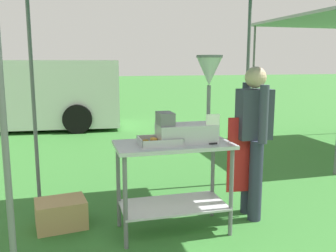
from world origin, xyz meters
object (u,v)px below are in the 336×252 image
at_px(vendor, 253,135).
at_px(menu_sign, 213,131).
at_px(van_white, 13,93).
at_px(donut_cart, 173,168).
at_px(donut_tray, 159,142).
at_px(supply_crate, 61,214).
at_px(donut_fryer, 192,111).

bearing_deg(vendor, menu_sign, -154.45).
bearing_deg(menu_sign, vendor, 25.55).
height_order(vendor, van_white, van_white).
xyz_separation_m(donut_cart, donut_tray, (-0.15, -0.04, 0.27)).
bearing_deg(van_white, supply_crate, -78.85).
relative_size(donut_tray, menu_sign, 1.38).
bearing_deg(menu_sign, donut_tray, 168.52).
bearing_deg(donut_tray, donut_fryer, 4.48).
distance_m(donut_cart, menu_sign, 0.52).
bearing_deg(van_white, vendor, -63.55).
height_order(donut_tray, menu_sign, menu_sign).
relative_size(donut_cart, supply_crate, 2.09).
xyz_separation_m(donut_fryer, van_white, (-2.48, 6.57, -0.31)).
height_order(menu_sign, vendor, vendor).
height_order(donut_tray, van_white, van_white).
bearing_deg(van_white, donut_cart, -70.69).
bearing_deg(supply_crate, donut_fryer, -16.97).
bearing_deg(donut_fryer, menu_sign, -38.32).
distance_m(donut_tray, supply_crate, 1.28).
height_order(donut_cart, supply_crate, donut_cart).
distance_m(donut_tray, vendor, 1.06).
bearing_deg(supply_crate, vendor, -6.98).
distance_m(menu_sign, supply_crate, 1.74).
xyz_separation_m(donut_tray, donut_fryer, (0.33, 0.03, 0.28)).
relative_size(donut_fryer, supply_crate, 1.55).
distance_m(donut_fryer, supply_crate, 1.68).
distance_m(donut_tray, van_white, 6.94).
relative_size(donut_cart, vendor, 0.69).
height_order(donut_fryer, van_white, donut_fryer).
distance_m(donut_cart, supply_crate, 1.24).
bearing_deg(donut_tray, van_white, 108.04).
xyz_separation_m(donut_tray, menu_sign, (0.49, -0.10, 0.10)).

